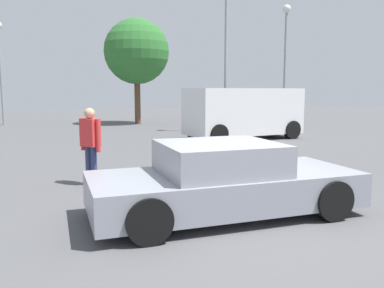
{
  "coord_description": "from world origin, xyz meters",
  "views": [
    {
      "loc": [
        -2.27,
        -5.63,
        2.01
      ],
      "look_at": [
        -0.09,
        2.29,
        0.9
      ],
      "focal_mm": 37.19,
      "sensor_mm": 36.0,
      "label": 1
    }
  ],
  "objects_px": {
    "sedan_foreground": "(223,181)",
    "van_white": "(244,112)",
    "light_post_mid": "(286,45)",
    "light_post_far": "(0,55)",
    "dog": "(195,162)",
    "light_post_near": "(226,33)",
    "pedestrian": "(90,139)"
  },
  "relations": [
    {
      "from": "sedan_foreground",
      "to": "light_post_far",
      "type": "xyz_separation_m",
      "value": [
        -6.62,
        19.35,
        3.49
      ]
    },
    {
      "from": "light_post_mid",
      "to": "van_white",
      "type": "bearing_deg",
      "value": -132.72
    },
    {
      "from": "dog",
      "to": "light_post_far",
      "type": "relative_size",
      "value": 0.09
    },
    {
      "from": "sedan_foreground",
      "to": "dog",
      "type": "height_order",
      "value": "sedan_foreground"
    },
    {
      "from": "pedestrian",
      "to": "light_post_far",
      "type": "relative_size",
      "value": 0.28
    },
    {
      "from": "light_post_near",
      "to": "dog",
      "type": "bearing_deg",
      "value": -114.71
    },
    {
      "from": "van_white",
      "to": "light_post_near",
      "type": "height_order",
      "value": "light_post_near"
    },
    {
      "from": "van_white",
      "to": "pedestrian",
      "type": "relative_size",
      "value": 3.12
    },
    {
      "from": "light_post_near",
      "to": "light_post_far",
      "type": "distance_m",
      "value": 13.25
    },
    {
      "from": "sedan_foreground",
      "to": "light_post_near",
      "type": "relative_size",
      "value": 0.63
    },
    {
      "from": "dog",
      "to": "van_white",
      "type": "distance_m",
      "value": 7.03
    },
    {
      "from": "sedan_foreground",
      "to": "van_white",
      "type": "relative_size",
      "value": 0.86
    },
    {
      "from": "light_post_mid",
      "to": "light_post_far",
      "type": "height_order",
      "value": "light_post_mid"
    },
    {
      "from": "light_post_far",
      "to": "pedestrian",
      "type": "bearing_deg",
      "value": -74.53
    },
    {
      "from": "sedan_foreground",
      "to": "pedestrian",
      "type": "relative_size",
      "value": 2.69
    },
    {
      "from": "dog",
      "to": "light_post_far",
      "type": "distance_m",
      "value": 17.76
    },
    {
      "from": "light_post_near",
      "to": "van_white",
      "type": "bearing_deg",
      "value": -93.95
    },
    {
      "from": "sedan_foreground",
      "to": "light_post_mid",
      "type": "bearing_deg",
      "value": 54.49
    },
    {
      "from": "light_post_near",
      "to": "light_post_far",
      "type": "xyz_separation_m",
      "value": [
        -11.08,
        7.23,
        -0.64
      ]
    },
    {
      "from": "sedan_foreground",
      "to": "dog",
      "type": "relative_size",
      "value": 8.75
    },
    {
      "from": "sedan_foreground",
      "to": "van_white",
      "type": "height_order",
      "value": "van_white"
    },
    {
      "from": "pedestrian",
      "to": "light_post_near",
      "type": "xyz_separation_m",
      "value": [
        6.48,
        9.4,
        3.71
      ]
    },
    {
      "from": "pedestrian",
      "to": "light_post_mid",
      "type": "bearing_deg",
      "value": -173.72
    },
    {
      "from": "dog",
      "to": "light_post_far",
      "type": "bearing_deg",
      "value": -16.62
    },
    {
      "from": "light_post_far",
      "to": "dog",
      "type": "bearing_deg",
      "value": -65.71
    },
    {
      "from": "light_post_mid",
      "to": "light_post_far",
      "type": "distance_m",
      "value": 16.16
    },
    {
      "from": "sedan_foreground",
      "to": "light_post_near",
      "type": "height_order",
      "value": "light_post_near"
    },
    {
      "from": "pedestrian",
      "to": "light_post_far",
      "type": "xyz_separation_m",
      "value": [
        -4.6,
        16.63,
        3.06
      ]
    },
    {
      "from": "pedestrian",
      "to": "dog",
      "type": "bearing_deg",
      "value": 157.19
    },
    {
      "from": "light_post_near",
      "to": "light_post_mid",
      "type": "height_order",
      "value": "light_post_near"
    },
    {
      "from": "sedan_foreground",
      "to": "light_post_near",
      "type": "distance_m",
      "value": 13.56
    },
    {
      "from": "pedestrian",
      "to": "light_post_mid",
      "type": "xyz_separation_m",
      "value": [
        10.7,
        11.46,
        3.49
      ]
    }
  ]
}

